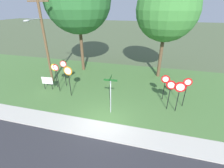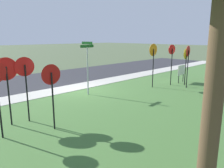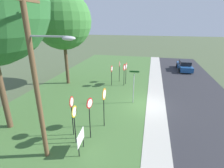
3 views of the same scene
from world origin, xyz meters
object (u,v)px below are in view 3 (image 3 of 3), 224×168
object	(u,v)px
street_name_post	(134,84)
yield_sign_near_right	(112,71)
stop_sign_far_center	(90,110)
yield_sign_far_left	(120,67)
oak_tree_right	(63,21)
stop_sign_far_left	(104,99)
utility_pole	(37,72)
yield_sign_far_right	(124,70)
stop_sign_near_right	(74,117)
yield_sign_near_left	(126,68)
stop_sign_near_left	(72,108)
parked_sedan_distant	(184,66)
notice_board	(81,139)

from	to	relation	value
street_name_post	yield_sign_near_right	bearing A→B (deg)	32.28
stop_sign_far_center	street_name_post	size ratio (longest dim) A/B	0.92
yield_sign_far_left	oak_tree_right	xyz separation A→B (m)	(-1.91, 5.76, 5.05)
stop_sign_far_center	yield_sign_far_left	distance (m)	10.94
stop_sign_far_left	yield_sign_near_right	size ratio (longest dim) A/B	1.21
stop_sign_far_center	utility_pole	xyz separation A→B (m)	(-1.95, 1.67, 2.76)
stop_sign_far_center	yield_sign_far_right	bearing A→B (deg)	8.25
stop_sign_far_left	yield_sign_near_right	xyz separation A→B (m)	(7.94, 1.33, -0.33)
yield_sign_far_right	oak_tree_right	world-z (taller)	oak_tree_right
stop_sign_near_right	yield_sign_near_left	xyz separation A→B (m)	(10.96, -1.29, 0.11)
stop_sign_near_left	parked_sedan_distant	distance (m)	20.65
oak_tree_right	yield_sign_near_left	bearing A→B (deg)	-79.01
yield_sign_far_left	street_name_post	distance (m)	5.85
yield_sign_far_right	notice_board	xyz separation A→B (m)	(-10.95, 0.61, -1.01)
stop_sign_far_center	utility_pole	bearing A→B (deg)	150.67
stop_sign_far_left	oak_tree_right	world-z (taller)	oak_tree_right
stop_sign_far_center	street_name_post	distance (m)	5.88
stop_sign_far_left	parked_sedan_distant	size ratio (longest dim) A/B	0.61
yield_sign_far_left	oak_tree_right	size ratio (longest dim) A/B	0.25
stop_sign_far_center	yield_sign_near_left	distance (m)	10.33
yield_sign_near_right	yield_sign_near_left	bearing A→B (deg)	-54.12
street_name_post	stop_sign_far_center	bearing A→B (deg)	156.32
stop_sign_far_center	notice_board	bearing A→B (deg)	-173.98
stop_sign_near_left	notice_board	xyz separation A→B (m)	(-1.31, -1.04, -1.07)
stop_sign_near_right	utility_pole	xyz separation A→B (m)	(-1.31, 0.99, 2.92)
stop_sign_near_right	yield_sign_near_left	bearing A→B (deg)	-9.54
stop_sign_far_center	yield_sign_near_left	bearing A→B (deg)	7.81
stop_sign_near_left	yield_sign_near_right	size ratio (longest dim) A/B	1.15
street_name_post	parked_sedan_distant	bearing A→B (deg)	-29.70
yield_sign_far_right	street_name_post	distance (m)	4.41
yield_sign_near_right	stop_sign_far_left	bearing A→B (deg)	-166.99
street_name_post	parked_sedan_distant	size ratio (longest dim) A/B	0.64
oak_tree_right	street_name_post	bearing A→B (deg)	-113.53
stop_sign_far_left	yield_sign_near_left	size ratio (longest dim) A/B	1.11
utility_pole	oak_tree_right	bearing A→B (deg)	21.69
yield_sign_near_right	notice_board	size ratio (longest dim) A/B	1.84
stop_sign_far_center	yield_sign_far_left	bearing A→B (deg)	12.60
yield_sign_near_right	parked_sedan_distant	world-z (taller)	yield_sign_near_right
stop_sign_far_center	yield_sign_near_right	xyz separation A→B (m)	(9.39, 0.85, -0.22)
yield_sign_far_right	stop_sign_near_left	bearing A→B (deg)	-178.62
stop_sign_far_left	oak_tree_right	size ratio (longest dim) A/B	0.28
stop_sign_near_left	stop_sign_far_center	world-z (taller)	stop_sign_far_center
street_name_post	oak_tree_right	distance (m)	10.13
stop_sign_near_right	yield_sign_far_right	world-z (taller)	yield_sign_far_right
stop_sign_near_right	notice_board	xyz separation A→B (m)	(-0.61, -0.57, -0.93)
yield_sign_far_left	notice_board	xyz separation A→B (m)	(-12.19, -0.16, -1.01)
stop_sign_near_right	yield_sign_near_right	bearing A→B (deg)	-1.86
stop_sign_far_center	oak_tree_right	xyz separation A→B (m)	(9.02, 6.03, 4.97)
utility_pole	oak_tree_right	world-z (taller)	oak_tree_right
utility_pole	yield_sign_near_left	bearing A→B (deg)	-10.50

